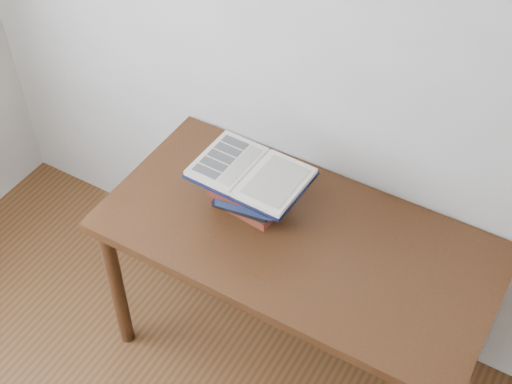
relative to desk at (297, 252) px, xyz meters
The scene contains 3 objects.
desk is the anchor object (origin of this frame).
book_stack 0.29m from the desk, behind, with size 0.27×0.22×0.18m.
open_book 0.36m from the desk, behind, with size 0.41×0.29×0.03m.
Camera 1 is at (0.75, -0.16, 2.70)m, focal length 50.00 mm.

